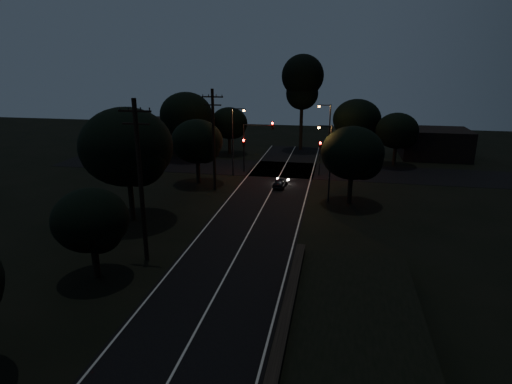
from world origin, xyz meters
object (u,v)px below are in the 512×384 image
(utility_pole_mid, at_px, (140,180))
(signal_left, at_px, (244,149))
(tall_pine, at_px, (302,82))
(utility_pole_far, at_px, (214,139))
(signal_right, at_px, (320,152))
(streetlight_c, at_px, (328,158))
(streetlight_b, at_px, (328,132))
(car, at_px, (280,183))
(signal_mast, at_px, (257,137))
(streetlight_a, at_px, (234,137))

(utility_pole_mid, height_order, signal_left, utility_pole_mid)
(tall_pine, bearing_deg, utility_pole_far, -106.93)
(signal_right, height_order, streetlight_c, streetlight_c)
(utility_pole_far, relative_size, streetlight_b, 1.31)
(utility_pole_far, distance_m, car, 8.62)
(signal_mast, relative_size, streetlight_b, 0.78)
(tall_pine, bearing_deg, streetlight_b, -68.62)
(tall_pine, relative_size, streetlight_a, 1.76)
(streetlight_c, bearing_deg, utility_pole_mid, -128.26)
(tall_pine, distance_m, signal_mast, 16.56)
(utility_pole_mid, distance_m, signal_mast, 25.22)
(utility_pole_far, bearing_deg, signal_mast, 68.89)
(utility_pole_far, bearing_deg, streetlight_b, 46.70)
(signal_left, xyz_separation_m, streetlight_a, (-0.71, -1.99, 1.80))
(signal_mast, bearing_deg, utility_pole_far, -111.11)
(utility_pole_far, height_order, streetlight_b, utility_pole_far)
(signal_left, height_order, signal_mast, signal_mast)
(utility_pole_mid, xyz_separation_m, tall_pine, (7.00, 40.00, 4.41))
(utility_pole_mid, xyz_separation_m, signal_right, (10.60, 24.99, -2.90))
(tall_pine, xyz_separation_m, signal_left, (-5.60, -15.01, -7.32))
(signal_right, relative_size, streetlight_a, 0.51)
(streetlight_c, bearing_deg, streetlight_b, 92.14)
(signal_right, height_order, car, signal_right)
(streetlight_a, bearing_deg, signal_left, 70.41)
(streetlight_a, bearing_deg, tall_pine, 69.64)
(streetlight_c, relative_size, car, 2.50)
(streetlight_a, distance_m, streetlight_b, 12.19)
(utility_pole_far, xyz_separation_m, tall_pine, (7.00, 23.00, 4.67))
(tall_pine, relative_size, signal_mast, 2.25)
(signal_right, relative_size, signal_mast, 0.66)
(streetlight_b, bearing_deg, utility_pole_mid, -111.30)
(streetlight_b, relative_size, streetlight_c, 1.07)
(utility_pole_far, distance_m, streetlight_b, 16.51)
(utility_pole_mid, distance_m, car, 20.91)
(signal_left, xyz_separation_m, car, (5.32, -5.89, -2.32))
(signal_right, bearing_deg, signal_left, 180.00)
(signal_mast, bearing_deg, signal_left, -179.87)
(tall_pine, height_order, streetlight_b, tall_pine)
(streetlight_a, xyz_separation_m, car, (6.03, -3.90, -4.12))
(signal_left, bearing_deg, signal_mast, 0.13)
(signal_right, bearing_deg, signal_mast, 179.97)
(tall_pine, xyz_separation_m, streetlight_b, (4.31, -11.00, -5.52))
(utility_pole_mid, relative_size, signal_left, 2.68)
(utility_pole_mid, bearing_deg, streetlight_a, 88.27)
(tall_pine, bearing_deg, car, -90.77)
(car, bearing_deg, utility_pole_far, 22.12)
(signal_mast, height_order, streetlight_c, streetlight_c)
(utility_pole_mid, relative_size, signal_right, 2.68)
(tall_pine, distance_m, signal_right, 17.08)
(signal_right, bearing_deg, utility_pole_far, -143.00)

